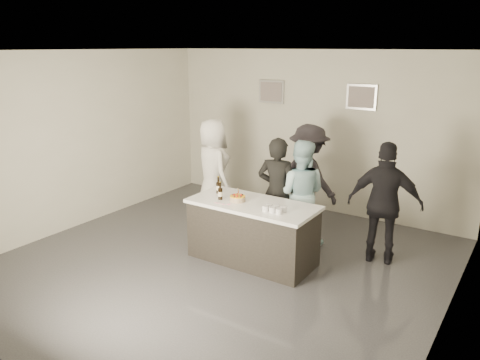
{
  "coord_description": "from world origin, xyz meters",
  "views": [
    {
      "loc": [
        3.66,
        -5.03,
        3.07
      ],
      "look_at": [
        0.0,
        0.5,
        1.15
      ],
      "focal_mm": 35.0,
      "sensor_mm": 36.0,
      "label": 1
    }
  ],
  "objects": [
    {
      "name": "wall_front",
      "position": [
        0.0,
        -3.0,
        1.5
      ],
      "size": [
        6.0,
        0.04,
        3.0
      ],
      "primitive_type": "cube",
      "color": "beige",
      "rests_on": "ground"
    },
    {
      "name": "person_guest_left",
      "position": [
        -1.24,
        1.49,
        0.91
      ],
      "size": [
        1.06,
        0.94,
        1.83
      ],
      "primitive_type": "imported",
      "rotation": [
        0.0,
        0.0,
        2.64
      ],
      "color": "white",
      "rests_on": "ground"
    },
    {
      "name": "person_guest_back",
      "position": [
        0.42,
        1.97,
        0.91
      ],
      "size": [
        1.33,
        1.03,
        1.82
      ],
      "primitive_type": "imported",
      "rotation": [
        0.0,
        0.0,
        2.8
      ],
      "color": "black",
      "rests_on": "ground"
    },
    {
      "name": "picture_right",
      "position": [
        0.9,
        2.97,
        2.2
      ],
      "size": [
        0.54,
        0.04,
        0.44
      ],
      "primitive_type": "cube",
      "color": "#B2B2B7",
      "rests_on": "wall_back"
    },
    {
      "name": "bar_counter",
      "position": [
        0.32,
        0.35,
        0.45
      ],
      "size": [
        1.86,
        0.86,
        0.9
      ],
      "primitive_type": "cube",
      "color": "white",
      "rests_on": "ground"
    },
    {
      "name": "candles",
      "position": [
        0.0,
        0.08,
        0.9
      ],
      "size": [
        0.24,
        0.08,
        0.01
      ],
      "primitive_type": "cube",
      "color": "pink",
      "rests_on": "bar_counter"
    },
    {
      "name": "wall_back",
      "position": [
        0.0,
        3.0,
        1.5
      ],
      "size": [
        6.0,
        0.04,
        3.0
      ],
      "primitive_type": "cube",
      "color": "beige",
      "rests_on": "ground"
    },
    {
      "name": "beer_bottle_b",
      "position": [
        -0.15,
        0.21,
        1.03
      ],
      "size": [
        0.07,
        0.07,
        0.26
      ],
      "primitive_type": "cylinder",
      "color": "black",
      "rests_on": "bar_counter"
    },
    {
      "name": "picture_left",
      "position": [
        -0.9,
        2.97,
        2.2
      ],
      "size": [
        0.54,
        0.04,
        0.44
      ],
      "primitive_type": "cube",
      "color": "#B2B2B7",
      "rests_on": "wall_back"
    },
    {
      "name": "wall_right",
      "position": [
        3.0,
        0.0,
        1.5
      ],
      "size": [
        0.04,
        6.0,
        3.0
      ],
      "primitive_type": "cube",
      "color": "beige",
      "rests_on": "ground"
    },
    {
      "name": "wall_left",
      "position": [
        -3.0,
        0.0,
        1.5
      ],
      "size": [
        0.04,
        6.0,
        3.0
      ],
      "primitive_type": "cube",
      "color": "beige",
      "rests_on": "ground"
    },
    {
      "name": "tumbler_cluster",
      "position": [
        0.76,
        0.2,
        0.94
      ],
      "size": [
        0.3,
        0.19,
        0.08
      ],
      "primitive_type": "cube",
      "color": "#C68C12",
      "rests_on": "bar_counter"
    },
    {
      "name": "ceiling",
      "position": [
        0.0,
        0.0,
        3.0
      ],
      "size": [
        6.0,
        6.0,
        0.0
      ],
      "primitive_type": "plane",
      "rotation": [
        3.14,
        0.0,
        0.0
      ],
      "color": "white"
    },
    {
      "name": "person_main_black",
      "position": [
        0.32,
        1.06,
        0.87
      ],
      "size": [
        0.7,
        0.53,
        1.73
      ],
      "primitive_type": "imported",
      "rotation": [
        0.0,
        0.0,
        3.34
      ],
      "color": "black",
      "rests_on": "ground"
    },
    {
      "name": "floor",
      "position": [
        0.0,
        0.0,
        0.0
      ],
      "size": [
        6.0,
        6.0,
        0.0
      ],
      "primitive_type": "plane",
      "color": "#3D3D42",
      "rests_on": "ground"
    },
    {
      "name": "beer_bottle_a",
      "position": [
        -0.35,
        0.44,
        1.03
      ],
      "size": [
        0.07,
        0.07,
        0.26
      ],
      "primitive_type": "cylinder",
      "color": "black",
      "rests_on": "bar_counter"
    },
    {
      "name": "person_main_blue",
      "position": [
        0.61,
        1.28,
        0.84
      ],
      "size": [
        0.98,
        0.86,
        1.69
      ],
      "primitive_type": "imported",
      "rotation": [
        0.0,
        0.0,
        3.45
      ],
      "color": "#B2DEE9",
      "rests_on": "ground"
    },
    {
      "name": "person_guest_right",
      "position": [
        1.9,
        1.38,
        0.89
      ],
      "size": [
        1.12,
        0.65,
        1.79
      ],
      "primitive_type": "imported",
      "rotation": [
        0.0,
        0.0,
        3.35
      ],
      "color": "black",
      "rests_on": "ground"
    },
    {
      "name": "cake",
      "position": [
        0.1,
        0.28,
        0.94
      ],
      "size": [
        0.23,
        0.23,
        0.07
      ],
      "primitive_type": "cylinder",
      "color": "yellow",
      "rests_on": "bar_counter"
    }
  ]
}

